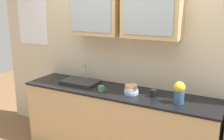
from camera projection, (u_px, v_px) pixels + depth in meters
The scene contains 7 objects.
back_wall_unit at pixel (127, 44), 3.52m from camera, with size 4.50×0.41×2.73m.
counter at pixel (116, 123), 3.51m from camera, with size 2.62×0.62×0.93m.
sink_faucet at pixel (81, 81), 3.73m from camera, with size 0.52×0.34×0.25m.
bowl_stack at pixel (131, 90), 3.25m from camera, with size 0.18×0.18×0.12m.
vase at pixel (179, 92), 2.93m from camera, with size 0.13×0.13×0.26m.
cup_near_sink at pixel (101, 89), 3.34m from camera, with size 0.11×0.08×0.08m.
cup_near_bowls at pixel (153, 93), 3.15m from camera, with size 0.11×0.08×0.09m.
Camera 1 is at (1.45, -2.87, 2.04)m, focal length 41.72 mm.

